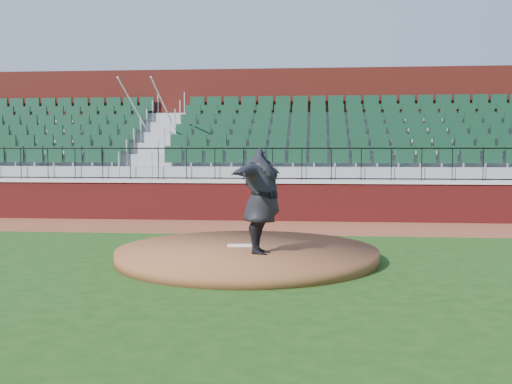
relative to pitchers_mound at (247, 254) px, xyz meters
The scene contains 10 objects.
ground 0.16m from the pitchers_mound, 61.04° to the right, with size 90.00×90.00×0.00m, color #1B4112.
warning_track 5.32m from the pitchers_mound, 89.50° to the left, with size 34.00×3.20×0.01m, color brown.
field_wall 6.93m from the pitchers_mound, 89.62° to the left, with size 34.00×0.35×1.20m, color maroon.
wall_cap 7.01m from the pitchers_mound, 89.62° to the left, with size 34.00×0.45×0.10m, color #B7B7B7.
wall_railing 7.12m from the pitchers_mound, 89.62° to the left, with size 34.00×0.05×1.00m, color black, non-canonical shape.
seating_stands 9.88m from the pitchers_mound, 89.72° to the left, with size 34.00×5.10×4.60m, color gray, non-canonical shape.
concourse_wall 12.72m from the pitchers_mound, 89.79° to the left, with size 34.00×0.50×5.50m, color maroon.
pitchers_mound is the anchor object (origin of this frame).
pitching_rubber 0.29m from the pitchers_mound, 120.34° to the left, with size 0.62×0.15×0.04m, color white.
pitcher 1.35m from the pitchers_mound, 60.91° to the right, with size 2.50×0.68×2.03m, color black.
Camera 1 is at (1.30, -12.05, 2.25)m, focal length 42.42 mm.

